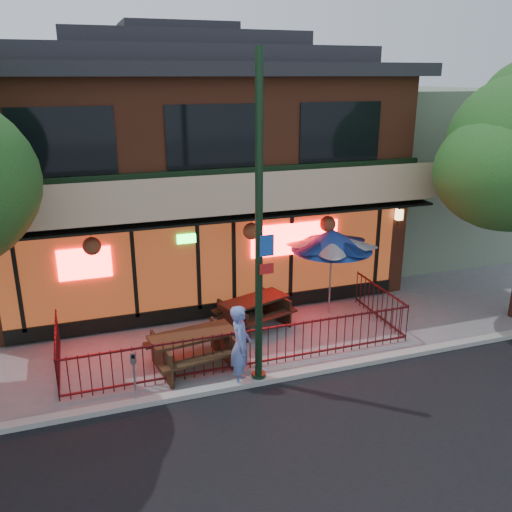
{
  "coord_description": "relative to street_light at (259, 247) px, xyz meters",
  "views": [
    {
      "loc": [
        -3.47,
        -10.38,
        6.49
      ],
      "look_at": [
        0.76,
        2.0,
        2.1
      ],
      "focal_mm": 38.0,
      "sensor_mm": 36.0,
      "label": 1
    }
  ],
  "objects": [
    {
      "name": "neighbor_building",
      "position": [
        9.0,
        8.1,
        -0.15
      ],
      "size": [
        6.0,
        7.0,
        6.0
      ],
      "primitive_type": "cube",
      "color": "slate",
      "rests_on": "ground"
    },
    {
      "name": "patio_umbrella",
      "position": [
        3.1,
        2.8,
        -0.96
      ],
      "size": [
        2.24,
        2.24,
        2.56
      ],
      "color": "gray",
      "rests_on": "ground"
    },
    {
      "name": "curb",
      "position": [
        -0.0,
        -0.1,
        -3.09
      ],
      "size": [
        80.0,
        0.25,
        0.12
      ],
      "primitive_type": "cube",
      "color": "#999993",
      "rests_on": "ground"
    },
    {
      "name": "patio_fence",
      "position": [
        -0.0,
        0.91,
        -2.52
      ],
      "size": [
        8.44,
        2.62,
        1.0
      ],
      "color": "#420E11",
      "rests_on": "ground"
    },
    {
      "name": "pedestrian",
      "position": [
        -0.4,
        0.05,
        -2.22
      ],
      "size": [
        0.62,
        0.78,
        1.86
      ],
      "primitive_type": "imported",
      "rotation": [
        0.0,
        0.0,
        1.29
      ],
      "color": "#6681CC",
      "rests_on": "ground"
    },
    {
      "name": "parking_meter_near",
      "position": [
        -2.69,
        0.0,
        -2.35
      ],
      "size": [
        0.13,
        0.12,
        1.18
      ],
      "color": "#9A9DA3",
      "rests_on": "ground"
    },
    {
      "name": "ground",
      "position": [
        -0.0,
        0.4,
        -3.15
      ],
      "size": [
        80.0,
        80.0,
        0.0
      ],
      "primitive_type": "plane",
      "color": "gray",
      "rests_on": "ground"
    },
    {
      "name": "restaurant_building",
      "position": [
        -0.0,
        7.51,
        0.98
      ],
      "size": [
        12.96,
        9.49,
        8.05
      ],
      "color": "brown",
      "rests_on": "ground"
    },
    {
      "name": "picnic_table_left",
      "position": [
        -1.23,
        1.1,
        -2.6
      ],
      "size": [
        2.18,
        1.79,
        0.84
      ],
      "color": "#382514",
      "rests_on": "ground"
    },
    {
      "name": "street_light",
      "position": [
        0.0,
        0.0,
        0.0
      ],
      "size": [
        0.43,
        0.32,
        7.0
      ],
      "color": "black",
      "rests_on": "ground"
    },
    {
      "name": "picnic_table_right",
      "position": [
        0.8,
        2.67,
        -2.63
      ],
      "size": [
        2.22,
        1.95,
        0.8
      ],
      "color": "black",
      "rests_on": "ground"
    }
  ]
}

